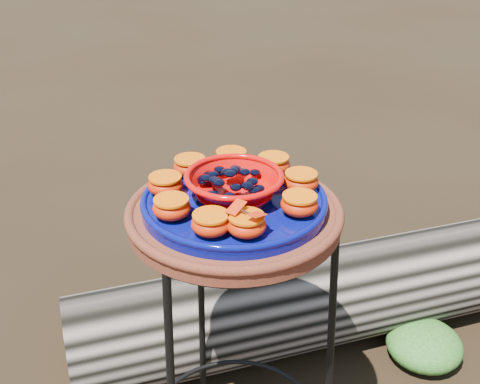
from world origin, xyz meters
name	(u,v)px	position (x,y,z in m)	size (l,w,h in m)	color
plant_stand	(235,359)	(0.00, 0.00, 0.35)	(0.44, 0.44, 0.70)	black
terracotta_saucer	(234,216)	(0.00, 0.00, 0.72)	(0.41, 0.41, 0.03)	#3C1C0D
cobalt_plate	(234,203)	(0.00, 0.00, 0.74)	(0.35, 0.35, 0.02)	#050E3A
red_bowl	(234,186)	(0.00, 0.00, 0.78)	(0.17, 0.17, 0.05)	red
glass_gems	(234,169)	(0.00, 0.00, 0.82)	(0.14, 0.14, 0.02)	black
orange_half_0	(246,225)	(-0.03, -0.13, 0.77)	(0.07, 0.07, 0.04)	red
orange_half_1	(299,205)	(0.08, -0.10, 0.77)	(0.07, 0.07, 0.04)	red
orange_half_2	(301,182)	(0.13, -0.03, 0.77)	(0.07, 0.07, 0.04)	red
orange_half_3	(273,165)	(0.11, 0.06, 0.77)	(0.07, 0.07, 0.04)	red
orange_half_4	(231,159)	(0.05, 0.12, 0.77)	(0.07, 0.07, 0.04)	red
orange_half_5	(190,167)	(-0.04, 0.12, 0.77)	(0.07, 0.07, 0.04)	red
orange_half_6	(166,185)	(-0.11, 0.07, 0.77)	(0.07, 0.07, 0.04)	red
orange_half_7	(172,208)	(-0.13, -0.02, 0.77)	(0.07, 0.07, 0.04)	red
orange_half_8	(211,224)	(-0.09, -0.10, 0.77)	(0.07, 0.07, 0.04)	red
butterfly	(246,212)	(-0.03, -0.13, 0.80)	(0.08, 0.05, 0.01)	red
driftwood_log	(332,295)	(0.47, 0.32, 0.15)	(1.58, 0.41, 0.30)	black
foliage_right	(424,343)	(0.66, 0.11, 0.06)	(0.23, 0.23, 0.11)	#155011
foliage_back	(135,329)	(-0.11, 0.50, 0.07)	(0.29, 0.29, 0.14)	#155011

